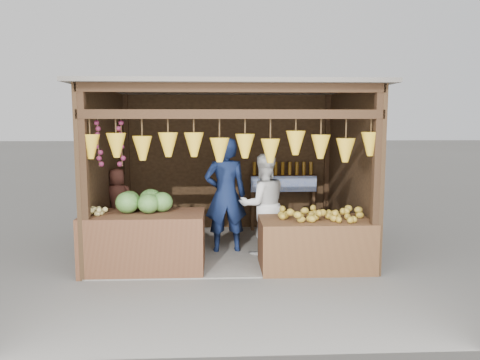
# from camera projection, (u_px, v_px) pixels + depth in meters

# --- Properties ---
(ground) EXTENTS (80.00, 80.00, 0.00)m
(ground) POSITION_uv_depth(u_px,v_px,m) (230.00, 248.00, 7.78)
(ground) COLOR #514F49
(ground) RESTS_ON ground
(stall_structure) EXTENTS (4.30, 3.30, 2.66)m
(stall_structure) POSITION_uv_depth(u_px,v_px,m) (228.00, 149.00, 7.52)
(stall_structure) COLOR slate
(stall_structure) RESTS_ON ground
(back_shelf) EXTENTS (1.25, 0.32, 1.32)m
(back_shelf) POSITION_uv_depth(u_px,v_px,m) (283.00, 185.00, 8.99)
(back_shelf) COLOR #382314
(back_shelf) RESTS_ON ground
(counter_left) EXTENTS (1.69, 0.85, 0.83)m
(counter_left) POSITION_uv_depth(u_px,v_px,m) (144.00, 242.00, 6.61)
(counter_left) COLOR #462717
(counter_left) RESTS_ON ground
(counter_right) EXTENTS (1.59, 0.85, 0.72)m
(counter_right) POSITION_uv_depth(u_px,v_px,m) (315.00, 244.00, 6.71)
(counter_right) COLOR #472917
(counter_right) RESTS_ON ground
(stool) EXTENTS (0.30, 0.30, 0.28)m
(stool) POSITION_uv_depth(u_px,v_px,m) (119.00, 240.00, 7.80)
(stool) COLOR black
(stool) RESTS_ON ground
(man_standing) EXTENTS (0.72, 0.51, 1.86)m
(man_standing) POSITION_uv_depth(u_px,v_px,m) (226.00, 195.00, 7.48)
(man_standing) COLOR #132048
(man_standing) RESTS_ON ground
(woman_standing) EXTENTS (0.89, 0.76, 1.61)m
(woman_standing) POSITION_uv_depth(u_px,v_px,m) (263.00, 205.00, 7.35)
(woman_standing) COLOR white
(woman_standing) RESTS_ON ground
(vendor_seated) EXTENTS (0.53, 0.36, 1.06)m
(vendor_seated) POSITION_uv_depth(u_px,v_px,m) (118.00, 200.00, 7.71)
(vendor_seated) COLOR #592D23
(vendor_seated) RESTS_ON stool
(melon_pile) EXTENTS (1.00, 0.50, 0.32)m
(melon_pile) POSITION_uv_depth(u_px,v_px,m) (141.00, 201.00, 6.62)
(melon_pile) COLOR #1D5516
(melon_pile) RESTS_ON counter_left
(tanfruit_pile) EXTENTS (0.34, 0.40, 0.13)m
(tanfruit_pile) POSITION_uv_depth(u_px,v_px,m) (99.00, 210.00, 6.47)
(tanfruit_pile) COLOR tan
(tanfruit_pile) RESTS_ON counter_left
(mango_pile) EXTENTS (1.40, 0.64, 0.22)m
(mango_pile) POSITION_uv_depth(u_px,v_px,m) (321.00, 212.00, 6.65)
(mango_pile) COLOR orange
(mango_pile) RESTS_ON counter_right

